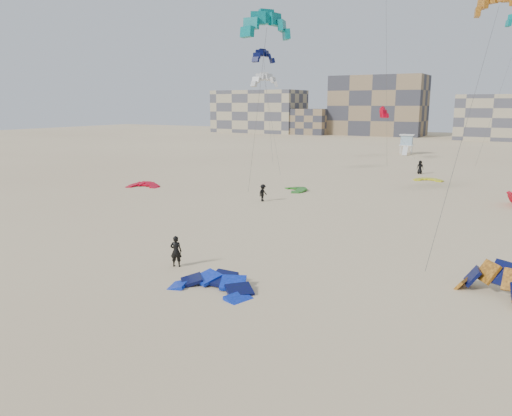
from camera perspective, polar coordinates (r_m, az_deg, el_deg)
The scene contains 18 objects.
ground at distance 27.62m, azimuth -4.95°, elevation -8.51°, with size 320.00×320.00×0.00m, color beige.
kite_ground_blue at distance 26.68m, azimuth -5.00°, elevation -9.27°, with size 4.50×4.61×1.14m, color #152FDD, non-canonical shape.
kite_ground_orange at distance 28.34m, azimuth 25.61°, elevation -9.14°, with size 4.25×3.11×2.84m, color #FF9D24, non-canonical shape.
kite_ground_red at distance 60.22m, azimuth -12.78°, elevation 2.38°, with size 3.69×3.85×0.88m, color red, non-canonical shape.
kite_ground_green at distance 56.33m, azimuth 4.55°, elevation 2.00°, with size 3.24×3.42×0.57m, color #2C7B24, non-canonical shape.
kite_ground_yellow at distance 67.16m, azimuth 19.09°, elevation 2.97°, with size 3.19×3.36×0.40m, color yellow, non-canonical shape.
kitesurfer_main at distance 30.26m, azimuth -9.13°, elevation -4.90°, with size 0.69×0.45×1.90m, color black.
kitesurfer_c at distance 49.84m, azimuth 0.80°, elevation 1.75°, with size 1.11×0.64×1.72m, color black.
kitesurfer_e at distance 73.23m, azimuth 18.24°, elevation 4.45°, with size 0.92×0.60×1.87m, color black.
kite_fly_teal_a at distance 46.68m, azimuth 1.25°, elevation 19.92°, with size 6.07×6.12×16.57m.
kite_fly_orange at distance 52.95m, azimuth 26.06°, elevation 20.11°, with size 4.47×28.22×18.47m.
kite_fly_grey at distance 67.77m, azimuth 1.01°, elevation 14.27°, with size 7.68×7.86×12.87m.
kite_fly_navy at distance 82.26m, azimuth 0.87°, elevation 16.83°, with size 8.58×10.49×17.27m.
kite_fly_red at distance 88.07m, azimuth 14.40°, elevation 10.43°, with size 8.57×5.50×8.35m.
lifeguard_tower_far at distance 101.61m, azimuth 16.82°, elevation 6.98°, with size 3.01×5.35×3.78m.
condo_west_a at distance 173.43m, azimuth 0.33°, elevation 10.97°, with size 30.00×15.00×14.00m, color tan.
condo_west_b at distance 161.60m, azimuth 13.77°, elevation 11.29°, with size 28.00×14.00×18.00m, color #856E50.
condo_fill_left at distance 162.82m, azimuth 6.22°, elevation 9.79°, with size 12.00×10.00×8.00m, color #856E50.
Camera 1 is at (14.79, -21.27, 9.58)m, focal length 35.00 mm.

